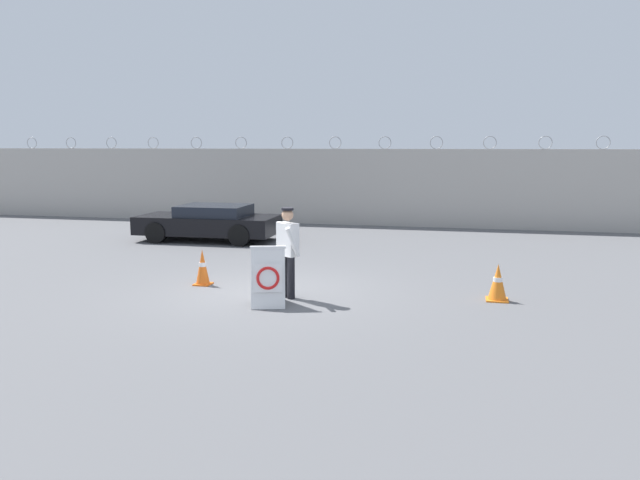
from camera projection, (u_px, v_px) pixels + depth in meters
The scene contains 7 objects.
ground_plane at pixel (268, 293), 12.67m from camera, with size 90.00×90.00×0.00m, color #5B5B5E.
perimeter_wall at pixel (359, 187), 23.18m from camera, with size 36.00×0.30×3.28m.
barricade_sign at pixel (268, 276), 11.56m from camera, with size 0.80×0.86×1.12m.
security_guard at pixel (288, 248), 12.08m from camera, with size 0.57×0.61×1.78m.
traffic_cone_near at pixel (498, 282), 11.97m from camera, with size 0.42×0.42×0.72m.
traffic_cone_mid at pixel (203, 267), 13.32m from camera, with size 0.35×0.35×0.77m.
parked_car_front_coupe at pixel (209, 222), 19.46m from camera, with size 4.33×1.99×1.12m.
Camera 1 is at (3.84, -11.80, 2.97)m, focal length 35.00 mm.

